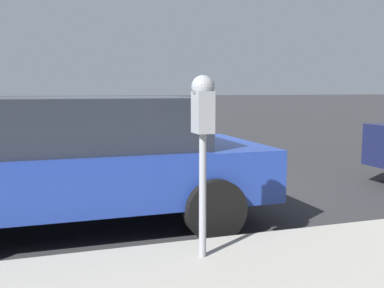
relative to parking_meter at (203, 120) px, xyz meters
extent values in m
plane|color=#2B2B2D|center=(2.62, 0.35, -1.29)|extent=(220.00, 220.00, 0.00)
cylinder|color=gray|center=(0.00, 0.00, -0.63)|extent=(0.06, 0.06, 1.04)
cube|color=gray|center=(0.00, 0.00, 0.06)|extent=(0.20, 0.14, 0.34)
sphere|color=gray|center=(0.00, 0.00, 0.26)|extent=(0.19, 0.19, 0.19)
cube|color=#B21919|center=(0.11, 0.00, 0.02)|extent=(0.01, 0.11, 0.12)
cube|color=black|center=(0.11, 0.00, 0.14)|extent=(0.01, 0.10, 0.08)
cube|color=navy|center=(1.69, 0.95, -0.69)|extent=(1.92, 4.32, 0.57)
cube|color=#232833|center=(1.69, 0.78, -0.12)|extent=(1.69, 2.42, 0.56)
cylinder|color=black|center=(0.73, -0.39, -0.97)|extent=(0.22, 0.64, 0.64)
cylinder|color=black|center=(2.65, -0.39, -0.97)|extent=(0.22, 0.64, 0.64)
camera|label=1|loc=(-3.43, 1.22, 0.24)|focal=42.00mm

